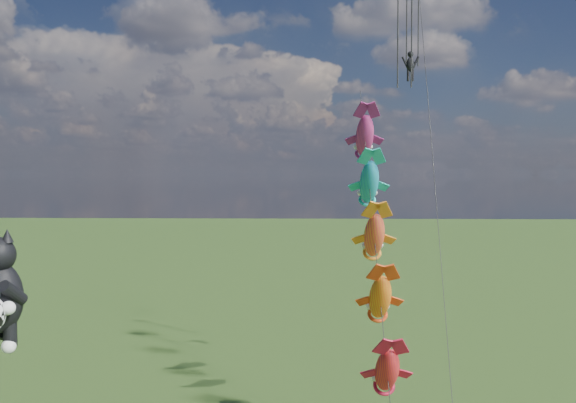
{
  "coord_description": "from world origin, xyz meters",
  "views": [
    {
      "loc": [
        13.97,
        -25.88,
        12.07
      ],
      "look_at": [
        12.73,
        6.72,
        10.71
      ],
      "focal_mm": 40.0,
      "sensor_mm": 36.0,
      "label": 1
    }
  ],
  "objects": [
    {
      "name": "fish_windsock_rig",
      "position": [
        16.7,
        2.29,
        9.38
      ],
      "size": [
        1.1,
        15.97,
        16.68
      ],
      "rotation": [
        0.0,
        0.0,
        0.34
      ],
      "color": "brown",
      "rests_on": "ground"
    },
    {
      "name": "parafoil_rig",
      "position": [
        19.43,
        10.12,
        19.67
      ],
      "size": [
        1.96,
        17.52,
        27.15
      ],
      "rotation": [
        0.0,
        0.0,
        0.04
      ],
      "color": "brown",
      "rests_on": "ground"
    }
  ]
}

